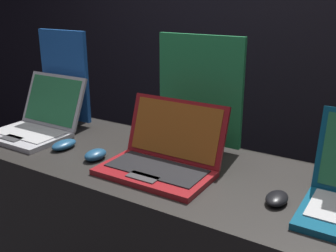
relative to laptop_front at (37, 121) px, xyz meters
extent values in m
cube|color=black|center=(0.68, 1.29, 0.38)|extent=(8.00, 0.05, 2.80)
cube|color=#B7B7BC|center=(0.00, -0.07, -0.05)|extent=(0.34, 0.24, 0.02)
cube|color=#B7B7B7|center=(0.00, -0.05, -0.04)|extent=(0.30, 0.17, 0.00)
cube|color=#3F3F42|center=(0.00, -0.14, -0.04)|extent=(0.10, 0.05, 0.00)
cube|color=#B7B7BC|center=(0.00, 0.10, 0.07)|extent=(0.34, 0.11, 0.23)
cube|color=#2D7F4C|center=(0.00, 0.10, 0.08)|extent=(0.31, 0.09, 0.20)
ellipsoid|color=navy|center=(0.23, -0.07, -0.04)|extent=(0.07, 0.12, 0.03)
cube|color=black|center=(0.00, 0.19, -0.05)|extent=(0.15, 0.07, 0.02)
cube|color=#1E59B2|center=(0.00, 0.19, 0.18)|extent=(0.28, 0.02, 0.42)
cube|color=maroon|center=(0.69, -0.09, -0.05)|extent=(0.39, 0.22, 0.02)
cube|color=black|center=(0.69, -0.07, -0.04)|extent=(0.34, 0.16, 0.00)
cube|color=#3F3F42|center=(0.69, -0.15, -0.04)|extent=(0.11, 0.05, 0.00)
cube|color=maroon|center=(0.69, 0.06, 0.07)|extent=(0.39, 0.08, 0.22)
cube|color=#A5591E|center=(0.69, 0.05, 0.07)|extent=(0.35, 0.07, 0.19)
ellipsoid|color=navy|center=(0.42, -0.09, -0.04)|extent=(0.07, 0.10, 0.04)
cube|color=black|center=(0.69, 0.24, -0.05)|extent=(0.20, 0.07, 0.02)
cube|color=#268C4C|center=(0.69, 0.24, 0.18)|extent=(0.36, 0.02, 0.43)
ellipsoid|color=black|center=(1.10, -0.05, -0.04)|extent=(0.06, 0.10, 0.03)
camera|label=1|loc=(1.38, -1.11, 0.54)|focal=42.00mm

